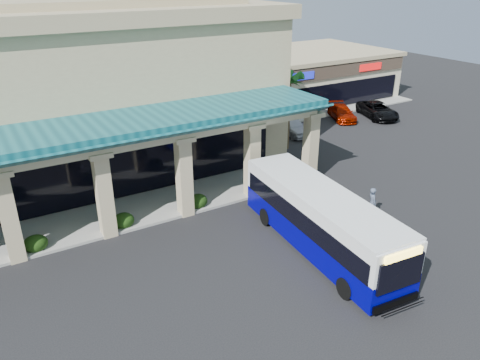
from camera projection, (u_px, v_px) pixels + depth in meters
ground at (281, 240)px, 24.41m from camera, size 110.00×110.00×0.00m
main_building at (43, 90)px, 30.80m from camera, size 30.80×14.80×11.35m
arcade at (85, 178)px, 24.77m from camera, size 30.00×6.20×5.70m
strip_mall at (287, 76)px, 50.64m from camera, size 22.50×12.50×4.90m
palm_0 at (289, 108)px, 35.66m from camera, size 2.40×2.40×6.60m
palm_1 at (276, 102)px, 38.64m from camera, size 2.40×2.40×5.80m
broadleaf_tree at (226, 99)px, 41.80m from camera, size 2.60×2.60×4.81m
transit_bus at (320, 221)px, 23.03m from camera, size 3.67×11.56×3.17m
pedestrian at (372, 203)px, 26.30m from camera, size 0.65×0.79×1.84m
car_silver at (291, 126)px, 39.94m from camera, size 1.94×4.41×1.48m
car_red at (342, 113)px, 43.98m from camera, size 3.49×4.83×1.30m
car_gray at (377, 110)px, 44.54m from camera, size 3.95×5.69×1.44m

